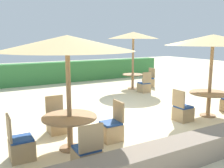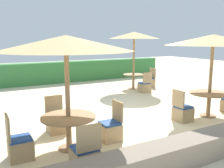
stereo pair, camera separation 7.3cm
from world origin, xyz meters
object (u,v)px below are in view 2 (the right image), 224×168
at_px(patio_chair_front_right_west, 182,112).
at_px(parasol_front_left, 66,44).
at_px(parasol_back_right, 134,36).
at_px(patio_chair_front_left_east, 110,129).
at_px(round_table_back_right, 133,78).
at_px(round_table_front_left, 68,122).
at_px(round_table_front_right, 209,97).
at_px(patio_chair_front_left_north, 57,122).
at_px(parasol_front_right, 213,40).
at_px(patio_chair_front_left_south, 85,157).
at_px(patio_chair_front_left_west, 20,146).
at_px(patio_chair_back_right_south, 145,87).
at_px(patio_chair_back_right_east, 149,82).

xyz_separation_m(patio_chair_front_right_west, parasol_front_left, (-3.53, -0.19, 2.01)).
relative_size(parasol_back_right, patio_chair_front_left_east, 2.90).
relative_size(patio_chair_front_right_west, patio_chair_front_left_east, 1.00).
bearing_deg(parasol_front_left, round_table_back_right, 44.67).
height_order(parasol_back_right, round_table_front_left, parasol_back_right).
height_order(parasol_back_right, parasol_front_left, parasol_back_right).
xyz_separation_m(round_table_front_right, patio_chair_front_left_north, (-4.51, 0.97, -0.35)).
xyz_separation_m(parasol_front_right, patio_chair_front_left_north, (-4.51, 0.97, -2.07)).
distance_m(patio_chair_front_left_south, patio_chair_front_left_west, 1.42).
height_order(patio_chair_front_right_west, patio_chair_front_left_west, same).
bearing_deg(parasol_front_left, parasol_front_right, 1.72).
height_order(parasol_back_right, patio_chair_back_right_south, parasol_back_right).
xyz_separation_m(round_table_front_left, patio_chair_front_left_south, (-0.05, -1.01, -0.34)).
height_order(round_table_back_right, round_table_front_right, round_table_front_right).
bearing_deg(parasol_front_right, parasol_back_right, 85.13).
relative_size(round_table_back_right, patio_chair_front_left_south, 1.05).
relative_size(patio_chair_back_right_south, patio_chair_front_right_west, 1.00).
relative_size(round_table_back_right, parasol_front_left, 0.35).
bearing_deg(patio_chair_front_left_north, patio_chair_front_left_east, 130.48).
height_order(patio_chair_back_right_south, patio_chair_front_left_south, same).
bearing_deg(round_table_front_right, parasol_front_left, -178.28).
distance_m(parasol_front_right, patio_chair_front_left_south, 5.18).
height_order(parasol_front_left, patio_chair_front_left_east, parasol_front_left).
bearing_deg(parasol_back_right, parasol_front_left, -135.33).
bearing_deg(patio_chair_front_left_east, round_table_back_right, -38.69).
xyz_separation_m(parasol_front_right, parasol_front_left, (-4.56, -0.14, -0.06)).
bearing_deg(patio_chair_front_left_east, round_table_front_right, -87.45).
distance_m(parasol_front_right, patio_chair_front_left_east, 4.11).
bearing_deg(patio_chair_front_left_north, patio_chair_back_right_south, -149.76).
height_order(patio_chair_front_left_west, patio_chair_front_left_north, same).
distance_m(patio_chair_front_left_south, patio_chair_front_left_north, 2.12).
distance_m(patio_chair_back_right_east, patio_chair_front_right_west, 5.30).
distance_m(round_table_front_left, patio_chair_front_left_south, 1.07).
distance_m(patio_chair_back_right_east, patio_chair_back_right_south, 1.38).
height_order(parasol_front_right, patio_chair_front_left_east, parasol_front_right).
bearing_deg(patio_chair_front_left_east, patio_chair_front_left_west, 88.59).
bearing_deg(patio_chair_back_right_east, parasol_front_right, 163.95).
bearing_deg(patio_chair_back_right_east, patio_chair_front_left_north, 122.95).
xyz_separation_m(round_table_back_right, patio_chair_front_left_east, (-3.95, -4.93, -0.27)).
distance_m(patio_chair_front_left_west, patio_chair_front_left_north, 1.52).
bearing_deg(patio_chair_back_right_south, patio_chair_front_left_north, -149.76).
xyz_separation_m(patio_chair_front_left_east, patio_chair_front_left_north, (-0.96, 1.13, 0.00)).
distance_m(parasol_front_left, patio_chair_front_left_east, 2.26).
distance_m(round_table_front_left, patio_chair_front_left_west, 1.07).
height_order(round_table_front_left, patio_chair_front_left_west, patio_chair_front_left_west).
distance_m(parasol_front_right, round_table_front_right, 1.72).
xyz_separation_m(parasol_back_right, patio_chair_back_right_east, (0.97, 0.01, -2.25)).
distance_m(patio_chair_front_right_west, round_table_front_left, 3.55).
bearing_deg(patio_chair_front_right_west, parasol_front_left, -86.84).
distance_m(patio_chair_back_right_south, parasol_front_right, 4.36).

